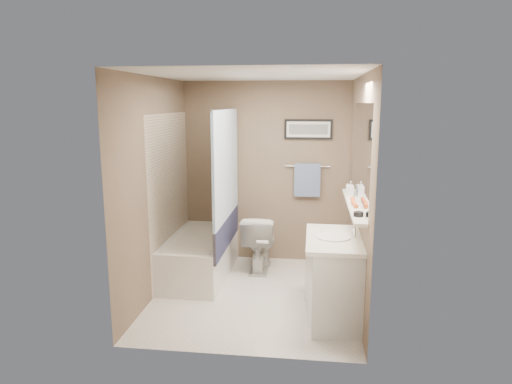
# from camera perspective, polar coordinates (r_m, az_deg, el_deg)

# --- Properties ---
(ground) EXTENTS (2.50, 2.50, 0.00)m
(ground) POSITION_cam_1_polar(r_m,az_deg,el_deg) (5.25, -0.21, -12.74)
(ground) COLOR silver
(ground) RESTS_ON ground
(ceiling) EXTENTS (2.20, 2.50, 0.04)m
(ceiling) POSITION_cam_1_polar(r_m,az_deg,el_deg) (4.80, -0.23, 14.20)
(ceiling) COLOR white
(ceiling) RESTS_ON wall_back
(wall_back) EXTENTS (2.20, 0.04, 2.40)m
(wall_back) POSITION_cam_1_polar(r_m,az_deg,el_deg) (6.09, 1.25, 2.42)
(wall_back) COLOR brown
(wall_back) RESTS_ON ground
(wall_front) EXTENTS (2.20, 0.04, 2.40)m
(wall_front) POSITION_cam_1_polar(r_m,az_deg,el_deg) (3.70, -2.64, -3.36)
(wall_front) COLOR brown
(wall_front) RESTS_ON ground
(wall_left) EXTENTS (0.04, 2.50, 2.40)m
(wall_left) POSITION_cam_1_polar(r_m,az_deg,el_deg) (5.13, -12.26, 0.51)
(wall_left) COLOR brown
(wall_left) RESTS_ON ground
(wall_right) EXTENTS (0.04, 2.50, 2.40)m
(wall_right) POSITION_cam_1_polar(r_m,az_deg,el_deg) (4.87, 12.49, -0.07)
(wall_right) COLOR brown
(wall_right) RESTS_ON ground
(tile_surround) EXTENTS (0.02, 1.55, 2.00)m
(tile_surround) POSITION_cam_1_polar(r_m,az_deg,el_deg) (5.64, -10.63, -0.55)
(tile_surround) COLOR beige
(tile_surround) RESTS_ON wall_left
(curtain_rod) EXTENTS (0.02, 1.55, 0.02)m
(curtain_rod) POSITION_cam_1_polar(r_m,az_deg,el_deg) (5.35, -3.85, 10.33)
(curtain_rod) COLOR silver
(curtain_rod) RESTS_ON wall_left
(curtain_upper) EXTENTS (0.03, 1.45, 1.28)m
(curtain_upper) POSITION_cam_1_polar(r_m,az_deg,el_deg) (5.40, -3.76, 3.42)
(curtain_upper) COLOR white
(curtain_upper) RESTS_ON curtain_rod
(curtain_lower) EXTENTS (0.03, 1.45, 0.36)m
(curtain_lower) POSITION_cam_1_polar(r_m,az_deg,el_deg) (5.57, -3.65, -4.96)
(curtain_lower) COLOR #292A4C
(curtain_lower) RESTS_ON curtain_rod
(mirror) EXTENTS (0.02, 1.60, 1.00)m
(mirror) POSITION_cam_1_polar(r_m,az_deg,el_deg) (4.66, 13.00, 4.64)
(mirror) COLOR silver
(mirror) RESTS_ON wall_right
(shelf) EXTENTS (0.12, 1.60, 0.03)m
(shelf) POSITION_cam_1_polar(r_m,az_deg,el_deg) (4.74, 12.06, -1.59)
(shelf) COLOR silver
(shelf) RESTS_ON wall_right
(towel_bar) EXTENTS (0.60, 0.02, 0.02)m
(towel_bar) POSITION_cam_1_polar(r_m,az_deg,el_deg) (6.03, 6.46, 3.22)
(towel_bar) COLOR silver
(towel_bar) RESTS_ON wall_back
(towel) EXTENTS (0.34, 0.05, 0.44)m
(towel) POSITION_cam_1_polar(r_m,az_deg,el_deg) (6.04, 6.42, 1.50)
(towel) COLOR #8AA1C9
(towel) RESTS_ON towel_bar
(art_frame) EXTENTS (0.62, 0.02, 0.26)m
(art_frame) POSITION_cam_1_polar(r_m,az_deg,el_deg) (6.00, 6.56, 7.79)
(art_frame) COLOR black
(art_frame) RESTS_ON wall_back
(art_mat) EXTENTS (0.56, 0.00, 0.20)m
(art_mat) POSITION_cam_1_polar(r_m,az_deg,el_deg) (5.99, 6.56, 7.78)
(art_mat) COLOR white
(art_mat) RESTS_ON art_frame
(art_image) EXTENTS (0.50, 0.00, 0.13)m
(art_image) POSITION_cam_1_polar(r_m,az_deg,el_deg) (5.98, 6.56, 7.78)
(art_image) COLOR #595959
(art_image) RESTS_ON art_mat
(door) EXTENTS (0.80, 0.02, 2.00)m
(door) POSITION_cam_1_polar(r_m,az_deg,el_deg) (3.69, 5.86, -6.66)
(door) COLOR silver
(door) RESTS_ON wall_front
(door_handle) EXTENTS (0.10, 0.02, 0.02)m
(door_handle) POSITION_cam_1_polar(r_m,az_deg,el_deg) (3.76, 0.81, -6.26)
(door_handle) COLOR silver
(door_handle) RESTS_ON door
(bathtub) EXTENTS (0.73, 1.51, 0.50)m
(bathtub) POSITION_cam_1_polar(r_m,az_deg,el_deg) (5.77, -7.01, -7.89)
(bathtub) COLOR white
(bathtub) RESTS_ON ground
(tub_rim) EXTENTS (0.56, 1.36, 0.02)m
(tub_rim) POSITION_cam_1_polar(r_m,az_deg,el_deg) (5.69, -7.07, -5.51)
(tub_rim) COLOR beige
(tub_rim) RESTS_ON bathtub
(toilet) EXTENTS (0.41, 0.71, 0.73)m
(toilet) POSITION_cam_1_polar(r_m,az_deg,el_deg) (5.89, 0.44, -6.25)
(toilet) COLOR silver
(toilet) RESTS_ON ground
(vanity) EXTENTS (0.57, 0.94, 0.80)m
(vanity) POSITION_cam_1_polar(r_m,az_deg,el_deg) (4.65, 9.71, -10.81)
(vanity) COLOR silver
(vanity) RESTS_ON ground
(countertop) EXTENTS (0.54, 0.96, 0.04)m
(countertop) POSITION_cam_1_polar(r_m,az_deg,el_deg) (4.51, 9.75, -5.85)
(countertop) COLOR silver
(countertop) RESTS_ON vanity
(sink_basin) EXTENTS (0.34, 0.34, 0.01)m
(sink_basin) POSITION_cam_1_polar(r_m,az_deg,el_deg) (4.50, 9.64, -5.51)
(sink_basin) COLOR white
(sink_basin) RESTS_ON countertop
(faucet_spout) EXTENTS (0.02, 0.02, 0.10)m
(faucet_spout) POSITION_cam_1_polar(r_m,az_deg,el_deg) (4.50, 12.21, -5.04)
(faucet_spout) COLOR white
(faucet_spout) RESTS_ON countertop
(faucet_knob) EXTENTS (0.05, 0.05, 0.05)m
(faucet_knob) POSITION_cam_1_polar(r_m,az_deg,el_deg) (4.60, 12.09, -4.93)
(faucet_knob) COLOR silver
(faucet_knob) RESTS_ON countertop
(candle_bowl_near) EXTENTS (0.09, 0.09, 0.04)m
(candle_bowl_near) POSITION_cam_1_polar(r_m,az_deg,el_deg) (4.22, 12.68, -2.71)
(candle_bowl_near) COLOR black
(candle_bowl_near) RESTS_ON shelf
(hair_brush_front) EXTENTS (0.06, 0.22, 0.04)m
(hair_brush_front) POSITION_cam_1_polar(r_m,az_deg,el_deg) (4.61, 12.21, -1.47)
(hair_brush_front) COLOR #D6531E
(hair_brush_front) RESTS_ON shelf
(hair_brush_back) EXTENTS (0.05, 0.22, 0.04)m
(hair_brush_back) POSITION_cam_1_polar(r_m,az_deg,el_deg) (4.77, 12.04, -1.04)
(hair_brush_back) COLOR #DF4F1F
(hair_brush_back) RESTS_ON shelf
(pink_comb) EXTENTS (0.04, 0.16, 0.01)m
(pink_comb) POSITION_cam_1_polar(r_m,az_deg,el_deg) (4.90, 11.91, -0.94)
(pink_comb) COLOR pink
(pink_comb) RESTS_ON shelf
(glass_jar) EXTENTS (0.08, 0.08, 0.10)m
(glass_jar) POSITION_cam_1_polar(r_m,az_deg,el_deg) (5.26, 11.60, 0.41)
(glass_jar) COLOR white
(glass_jar) RESTS_ON shelf
(soap_bottle) EXTENTS (0.07, 0.07, 0.16)m
(soap_bottle) POSITION_cam_1_polar(r_m,az_deg,el_deg) (5.11, 11.73, 0.43)
(soap_bottle) COLOR #999999
(soap_bottle) RESTS_ON shelf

